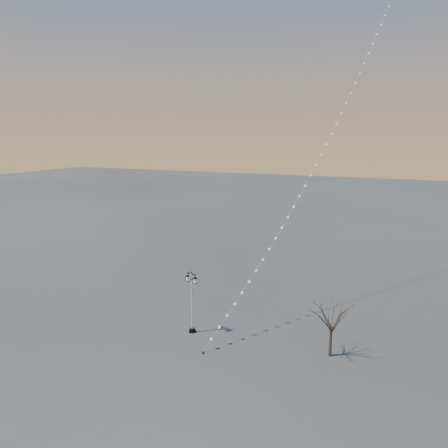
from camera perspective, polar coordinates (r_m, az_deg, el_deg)
The scene contains 4 objects.
ground at distance 36.21m, azimuth -1.07°, elevation -15.89°, with size 300.00×300.00×0.00m, color #474947.
street_lamp at distance 37.66m, azimuth -4.22°, elevation -9.75°, with size 1.34×0.77×5.45m.
bare_tree at distance 34.72m, azimuth 13.90°, elevation -11.91°, with size 2.66×2.66×4.42m.
kite_train at distance 46.05m, azimuth 13.42°, elevation 13.78°, with size 11.33×35.35×37.63m.
Camera 1 is at (13.77, -29.01, 16.74)m, focal length 34.95 mm.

